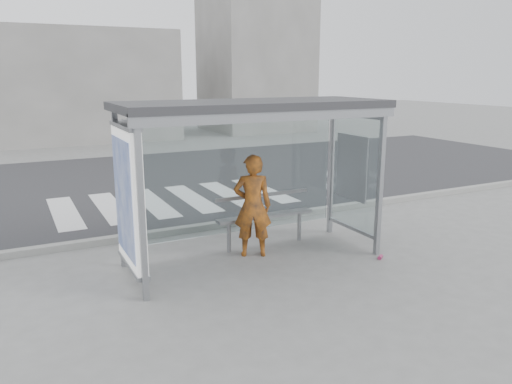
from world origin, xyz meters
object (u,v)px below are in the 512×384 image
person (253,206)px  bench (265,216)px  bus_shelter (231,143)px  soda_can (380,257)px

person → bench: person is taller
bench → bus_shelter: bearing=-150.0°
person → soda_can: 2.31m
person → soda_can: size_ratio=14.37×
bus_shelter → bench: bearing=30.0°
bus_shelter → soda_can: 3.16m
person → soda_can: person is taller
bench → soda_can: (1.42, -1.47, -0.53)m
soda_can → bench: bearing=133.8°
bus_shelter → soda_can: bearing=-23.0°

